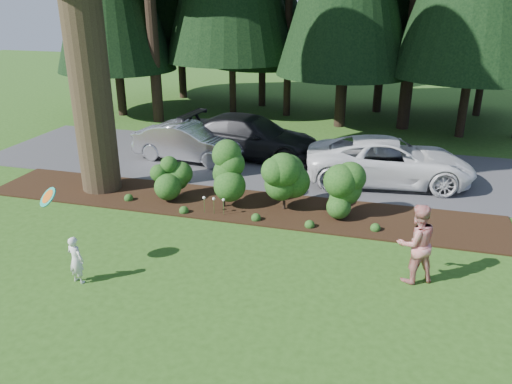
{
  "coord_description": "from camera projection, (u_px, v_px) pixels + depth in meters",
  "views": [
    {
      "loc": [
        4.44,
        -10.16,
        6.04
      ],
      "look_at": [
        1.26,
        1.35,
        1.3
      ],
      "focal_mm": 35.0,
      "sensor_mm": 36.0,
      "label": 1
    }
  ],
  "objects": [
    {
      "name": "ground",
      "position": [
        193.0,
        255.0,
        12.43
      ],
      "size": [
        80.0,
        80.0,
        0.0
      ],
      "primitive_type": "plane",
      "color": "#284C15",
      "rests_on": "ground"
    },
    {
      "name": "driveway",
      "position": [
        267.0,
        163.0,
        19.14
      ],
      "size": [
        22.0,
        6.0,
        0.03
      ],
      "primitive_type": "cube",
      "color": "#38383A",
      "rests_on": "ground"
    },
    {
      "name": "car_silver_wagon",
      "position": [
        189.0,
        142.0,
        19.2
      ],
      "size": [
        4.5,
        2.02,
        1.44
      ],
      "primitive_type": "imported",
      "rotation": [
        0.0,
        0.0,
        1.45
      ],
      "color": "#AFAFB4",
      "rests_on": "driveway"
    },
    {
      "name": "car_white_suv",
      "position": [
        389.0,
        161.0,
        16.85
      ],
      "size": [
        5.83,
        3.24,
        1.54
      ],
      "primitive_type": "imported",
      "rotation": [
        0.0,
        0.0,
        1.7
      ],
      "color": "white",
      "rests_on": "driveway"
    },
    {
      "name": "shrub_row",
      "position": [
        256.0,
        184.0,
        14.75
      ],
      "size": [
        6.53,
        1.6,
        1.61
      ],
      "color": "#184214",
      "rests_on": "ground"
    },
    {
      "name": "lily_cluster",
      "position": [
        214.0,
        200.0,
        14.47
      ],
      "size": [
        0.69,
        0.09,
        0.57
      ],
      "color": "#184214",
      "rests_on": "ground"
    },
    {
      "name": "adult",
      "position": [
        416.0,
        244.0,
        10.99
      ],
      "size": [
        1.12,
        1.04,
        1.86
      ],
      "primitive_type": "imported",
      "rotation": [
        0.0,
        0.0,
        3.61
      ],
      "color": "red",
      "rests_on": "ground"
    },
    {
      "name": "frisbee",
      "position": [
        48.0,
        197.0,
        11.02
      ],
      "size": [
        0.59,
        0.42,
        0.53
      ],
      "color": "#1C9A7F",
      "rests_on": "ground"
    },
    {
      "name": "car_dark_suv",
      "position": [
        251.0,
        137.0,
        19.57
      ],
      "size": [
        5.75,
        2.83,
        1.61
      ],
      "primitive_type": "imported",
      "rotation": [
        0.0,
        0.0,
        1.47
      ],
      "color": "black",
      "rests_on": "driveway"
    },
    {
      "name": "child",
      "position": [
        76.0,
        260.0,
        11.05
      ],
      "size": [
        0.46,
        0.35,
        1.13
      ],
      "primitive_type": "imported",
      "rotation": [
        0.0,
        0.0,
        2.94
      ],
      "color": "silver",
      "rests_on": "ground"
    },
    {
      "name": "mulch_bed",
      "position": [
        233.0,
        204.0,
        15.33
      ],
      "size": [
        16.0,
        2.5,
        0.05
      ],
      "primitive_type": "cube",
      "color": "black",
      "rests_on": "ground"
    }
  ]
}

